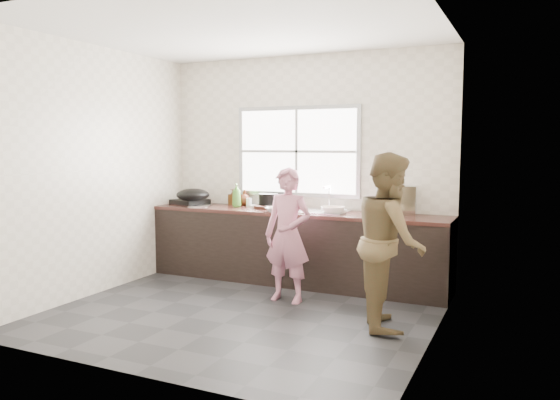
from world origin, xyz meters
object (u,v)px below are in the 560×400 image
at_px(wok, 193,195).
at_px(burner, 190,201).
at_px(cutting_board, 268,207).
at_px(bowl_crabs, 333,211).
at_px(glass_jar, 249,202).
at_px(woman, 288,239).
at_px(bottle_brown_short, 245,198).
at_px(bowl_held, 340,211).
at_px(plate_food, 257,205).
at_px(dish_rack, 397,199).
at_px(pot_lid_right, 199,206).
at_px(person_side, 390,240).
at_px(bowl_mince, 275,210).
at_px(bottle_green, 237,195).
at_px(bottle_brown_tall, 233,198).
at_px(pot_lid_left, 204,205).

bearing_deg(wok, burner, 133.10).
bearing_deg(cutting_board, bowl_crabs, -12.10).
bearing_deg(glass_jar, woman, -44.18).
bearing_deg(burner, bottle_brown_short, 8.72).
relative_size(cutting_board, bowl_held, 1.83).
distance_m(plate_food, wok, 0.83).
bearing_deg(dish_rack, glass_jar, 174.54).
relative_size(burner, pot_lid_right, 1.38).
bearing_deg(person_side, dish_rack, -10.50).
xyz_separation_m(person_side, plate_food, (-2.01, 1.31, 0.09)).
distance_m(cutting_board, bowl_mince, 0.37).
bearing_deg(bottle_green, wok, -169.46).
distance_m(bowl_mince, bowl_crabs, 0.68).
bearing_deg(bowl_crabs, bowl_mince, -171.09).
bearing_deg(person_side, pot_lid_right, 48.92).
bearing_deg(bottle_brown_tall, glass_jar, -10.97).
xyz_separation_m(woman, bowl_mince, (-0.40, 0.53, 0.23)).
relative_size(woman, wok, 3.13).
bearing_deg(glass_jar, burner, -175.64).
height_order(bowl_held, pot_lid_left, bowl_held).
bearing_deg(person_side, glass_jar, 38.18).
bearing_deg(bowl_held, wok, -179.27).
relative_size(person_side, bowl_held, 8.03).
height_order(cutting_board, burner, burner).
distance_m(bottle_brown_short, burner, 0.76).
bearing_deg(woman, pot_lid_right, 159.29).
xyz_separation_m(bottle_green, pot_lid_right, (-0.47, -0.14, -0.14)).
distance_m(burner, pot_lid_right, 0.35).
xyz_separation_m(plate_food, pot_lid_left, (-0.67, -0.18, -0.00)).
bearing_deg(bottle_brown_tall, person_side, -29.08).
bearing_deg(cutting_board, plate_food, 148.01).
relative_size(woman, pot_lid_right, 4.66).
height_order(bottle_brown_short, burner, bottle_brown_short).
distance_m(person_side, bowl_mince, 1.78).
height_order(bowl_crabs, bottle_brown_short, bottle_brown_short).
bearing_deg(wok, bowl_crabs, -1.18).
xyz_separation_m(cutting_board, dish_rack, (1.54, 0.14, 0.14)).
height_order(person_side, bowl_held, person_side).
height_order(glass_jar, dish_rack, dish_rack).
relative_size(woman, bowl_crabs, 6.13).
distance_m(woman, pot_lid_right, 1.66).
height_order(person_side, glass_jar, person_side).
bearing_deg(pot_lid_right, bottle_brown_short, 34.58).
relative_size(bowl_held, glass_jar, 1.90).
distance_m(person_side, burner, 3.17).
relative_size(bowl_mince, bowl_held, 1.14).
relative_size(bowl_crabs, plate_food, 0.90).
bearing_deg(bowl_held, cutting_board, 172.41).
relative_size(woman, bottle_brown_short, 6.95).
relative_size(person_side, bowl_mince, 7.03).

